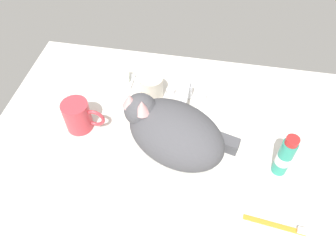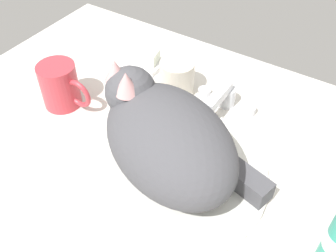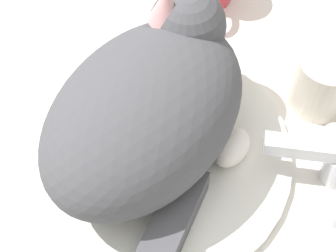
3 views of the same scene
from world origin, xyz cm
name	(u,v)px [view 3 (image 3 of 3)]	position (x,y,z in cm)	size (l,w,h in cm)	color
ground_plane	(148,160)	(0.00, 0.00, -1.50)	(110.00, 82.50, 3.00)	silver
sink_basin	(148,151)	(0.00, 0.00, 0.52)	(34.65, 34.65, 1.04)	silver
faucet	(328,163)	(0.00, 20.95, 2.83)	(13.21, 10.88, 6.35)	silver
cat	(151,106)	(-0.89, 0.50, 8.55)	(33.92, 28.53, 16.94)	#4C4C51
rinse_cup	(323,83)	(-11.00, 20.36, 3.83)	(7.36, 7.36, 7.67)	silver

